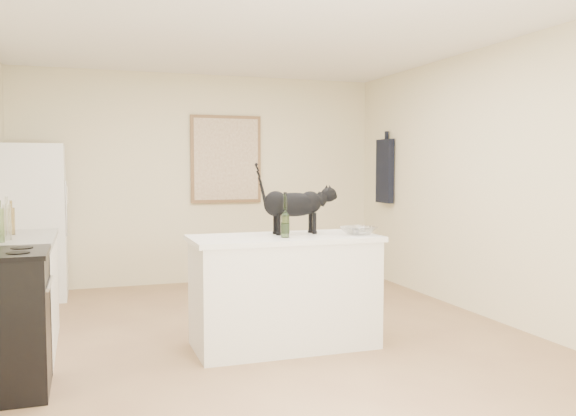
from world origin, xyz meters
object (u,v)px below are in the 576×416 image
at_px(black_cat, 294,208).
at_px(glass_bowl, 358,231).
at_px(fridge, 33,222).
at_px(wine_bottle, 285,218).

xyz_separation_m(black_cat, glass_bowl, (0.48, -0.22, -0.18)).
xyz_separation_m(fridge, black_cat, (2.17, -2.45, 0.27)).
xyz_separation_m(fridge, wine_bottle, (2.02, -2.66, 0.21)).
relative_size(fridge, glass_bowl, 6.24).
height_order(fridge, black_cat, fridge).
distance_m(wine_bottle, glass_bowl, 0.64).
bearing_deg(wine_bottle, fridge, 127.20).
bearing_deg(glass_bowl, wine_bottle, 179.61).
bearing_deg(glass_bowl, black_cat, 155.56).
relative_size(fridge, wine_bottle, 5.47).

